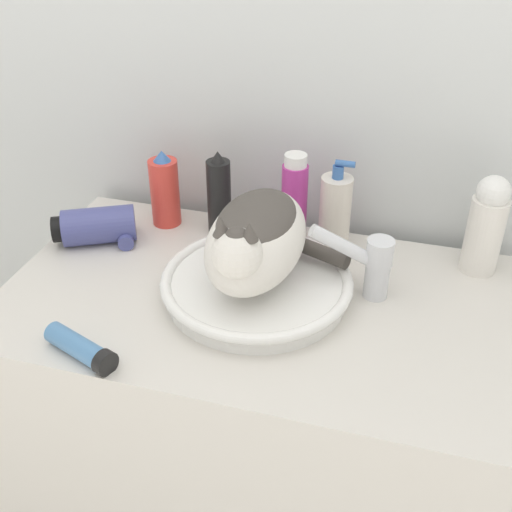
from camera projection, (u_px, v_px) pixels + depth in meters
name	position (u px, v px, depth m)	size (l,w,h in m)	color
wall_back	(304.00, 40.00, 1.21)	(8.00, 0.05, 2.40)	silver
vanity_counter	(256.00, 451.00, 1.38)	(0.92, 0.54, 0.83)	beige
sink_basin	(258.00, 285.00, 1.14)	(0.34, 0.34, 0.04)	white
cat	(257.00, 238.00, 1.08)	(0.24, 0.29, 0.17)	silver
faucet	(370.00, 263.00, 1.12)	(0.15, 0.07, 0.15)	silver
shampoo_bottle_tall	(294.00, 201.00, 1.26)	(0.05, 0.05, 0.19)	#B2338C
lotion_bottle_white	(486.00, 225.00, 1.18)	(0.07, 0.07, 0.19)	white
hairspray_can_black	(219.00, 195.00, 1.30)	(0.05, 0.05, 0.18)	black
soap_pump_bottle	(335.00, 212.00, 1.25)	(0.06, 0.06, 0.19)	silver
spray_bottle_trigger	(165.00, 191.00, 1.34)	(0.06, 0.06, 0.17)	#DB3D33
cream_tube	(81.00, 348.00, 1.01)	(0.14, 0.08, 0.04)	#4C7FB2
hair_dryer	(100.00, 226.00, 1.29)	(0.17, 0.14, 0.07)	#474C8C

